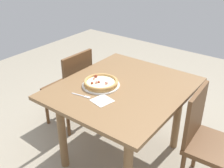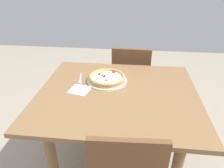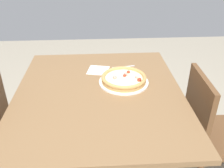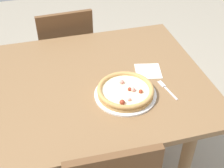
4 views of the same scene
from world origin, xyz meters
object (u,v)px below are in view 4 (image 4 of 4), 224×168
(dining_table, at_px, (100,96))
(plate, at_px, (125,94))
(chair_far, at_px, (66,54))
(napkin, at_px, (148,71))
(fork, at_px, (166,88))
(pizza, at_px, (126,91))

(dining_table, xyz_separation_m, plate, (0.10, -0.16, 0.13))
(chair_far, relative_size, napkin, 6.18)
(dining_table, bearing_deg, chair_far, 98.35)
(dining_table, bearing_deg, napkin, -0.38)
(fork, distance_m, napkin, 0.17)
(dining_table, relative_size, napkin, 8.20)
(fork, xyz_separation_m, napkin, (-0.04, 0.16, -0.00))
(plate, relative_size, pizza, 1.10)
(dining_table, relative_size, chair_far, 1.33)
(dining_table, height_order, chair_far, chair_far)
(pizza, relative_size, napkin, 2.04)
(napkin, bearing_deg, chair_far, 118.22)
(dining_table, height_order, pizza, pizza)
(plate, distance_m, napkin, 0.24)
(chair_far, height_order, fork, chair_far)
(chair_far, xyz_separation_m, fork, (0.42, -0.88, 0.27))
(pizza, height_order, fork, pizza)
(plate, relative_size, napkin, 2.25)
(chair_far, xyz_separation_m, plate, (0.20, -0.87, 0.28))
(plate, height_order, fork, plate)
(chair_far, distance_m, pizza, 0.95)
(plate, bearing_deg, dining_table, 121.39)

